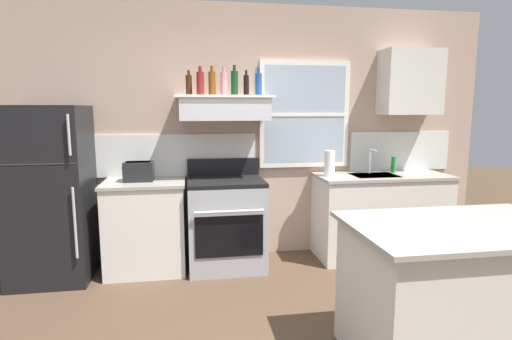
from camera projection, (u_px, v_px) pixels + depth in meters
back_wall at (248, 133)px, 4.41m from camera, size 5.40×0.11×2.70m
refrigerator at (50, 194)px, 3.81m from camera, size 0.70×0.72×1.64m
counter_left_of_stove at (146, 226)px, 4.05m from camera, size 0.79×0.63×0.91m
toaster at (139, 171)px, 3.98m from camera, size 0.30×0.20×0.19m
stove_range at (226, 222)px, 4.15m from camera, size 0.76×0.69×1.09m
range_hood_shelf at (224, 108)px, 4.07m from camera, size 0.96×0.52×0.24m
bottle_brown_stout at (189, 85)px, 4.03m from camera, size 0.06×0.06×0.24m
bottle_red_label_wine at (200, 83)px, 3.98m from camera, size 0.07×0.07×0.28m
bottle_amber_wine at (212, 83)px, 4.06m from camera, size 0.07×0.07×0.29m
bottle_rose_pink at (224, 83)px, 4.03m from camera, size 0.07×0.07×0.28m
bottle_dark_green_wine at (234, 83)px, 4.07m from camera, size 0.07×0.07×0.30m
bottle_balsamic_dark at (246, 85)px, 4.11m from camera, size 0.06×0.06×0.25m
bottle_blue_liqueur at (259, 84)px, 4.11m from camera, size 0.07×0.07×0.28m
counter_right_with_sink at (380, 215)px, 4.46m from camera, size 1.43×0.63×0.91m
sink_faucet at (370, 158)px, 4.44m from camera, size 0.03×0.17×0.28m
paper_towel_roll at (330, 163)px, 4.27m from camera, size 0.11×0.11×0.27m
dish_soap_bottle at (394, 165)px, 4.50m from camera, size 0.06×0.06×0.18m
kitchen_island at (459, 294)px, 2.56m from camera, size 1.40×0.90×0.91m
upper_cabinet_right at (410, 82)px, 4.43m from camera, size 0.64×0.32×0.70m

